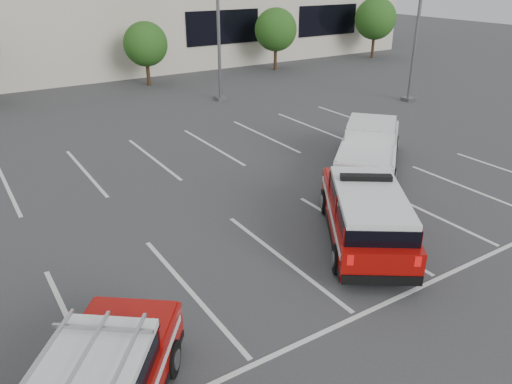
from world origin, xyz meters
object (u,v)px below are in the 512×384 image
tree_far_right (376,20)px  tree_mid_right (147,45)px  tree_right (276,31)px  white_pickup (369,151)px  convention_building (28,2)px  fire_chief_suv (365,218)px  light_pole_right (420,5)px  light_pole_mid (218,5)px

tree_far_right → tree_mid_right: bearing=-180.0°
tree_mid_right → tree_right: 10.00m
white_pickup → tree_far_right: bearing=93.4°
convention_building → tree_far_right: size_ratio=12.38×
convention_building → fire_chief_suv: 32.67m
tree_mid_right → white_pickup: bearing=-85.6°
light_pole_right → fire_chief_suv: 17.72m
tree_mid_right → tree_right: size_ratio=0.90×
tree_right → fire_chief_suv: 25.93m
tree_right → tree_far_right: 10.00m
tree_mid_right → tree_far_right: bearing=0.0°
white_pickup → tree_mid_right: bearing=143.0°
tree_mid_right → light_pole_mid: size_ratio=0.39×
light_pole_mid → light_pole_right: 10.82m
light_pole_right → tree_far_right: bearing=53.0°
tree_mid_right → tree_far_right: size_ratio=0.82×
tree_mid_right → tree_right: (10.00, 0.00, 0.27)m
tree_right → tree_far_right: (10.00, 0.00, 0.27)m
convention_building → tree_far_right: 26.83m
tree_mid_right → tree_far_right: 20.01m
light_pole_mid → light_pole_right: size_ratio=1.00×
tree_right → fire_chief_suv: tree_right is taller
convention_building → tree_right: size_ratio=13.58×
tree_mid_right → fire_chief_suv: bearing=-96.8°
tree_right → fire_chief_suv: bearing=-119.3°
tree_far_right → light_pole_mid: 19.19m
convention_building → light_pole_mid: convention_building is taller
light_pole_mid → tree_far_right: bearing=18.5°
tree_mid_right → convention_building: bearing=116.6°
convention_building → white_pickup: bearing=-77.4°
tree_right → tree_mid_right: bearing=-180.0°
tree_right → white_pickup: tree_right is taller
light_pole_right → white_pickup: light_pole_right is taller
white_pickup → tree_right: bearing=113.7°
tree_far_right → white_pickup: (-18.56, -18.49, -2.34)m
convention_building → tree_right: bearing=-33.4°
light_pole_mid → fire_chief_suv: (-4.58, -16.49, -4.43)m
convention_building → light_pole_mid: (6.82, -15.86, 0.47)m
convention_building → tree_right: (14.91, -9.82, -1.95)m
tree_far_right → tree_right: bearing=-180.0°
tree_mid_right → fire_chief_suv: 22.76m
light_pole_right → white_pickup: size_ratio=1.84×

